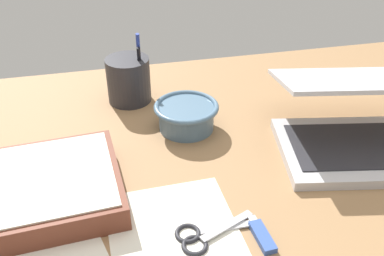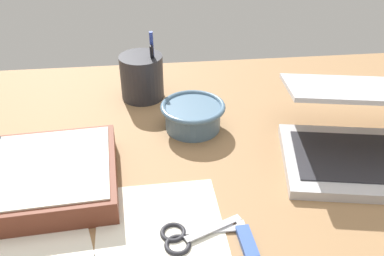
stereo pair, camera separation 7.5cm
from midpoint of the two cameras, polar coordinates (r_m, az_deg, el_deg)
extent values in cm
cube|color=#936D47|center=(74.00, -2.11, -8.12)|extent=(140.00, 100.00, 2.00)
cube|color=#B7B7BC|center=(84.67, 20.01, -2.79)|extent=(35.42, 25.94, 1.80)
cube|color=#232328|center=(84.11, 20.14, -2.23)|extent=(30.56, 19.65, 0.24)
cube|color=#B7B7BC|center=(85.45, 19.69, 6.03)|extent=(35.34, 25.50, 5.82)
cube|color=silver|center=(85.12, 19.77, 5.81)|extent=(32.42, 22.98, 4.85)
cylinder|color=slate|center=(86.17, -3.22, 1.33)|extent=(11.07, 11.07, 4.96)
torus|color=slate|center=(84.90, -3.28, 2.76)|extent=(13.03, 13.03, 1.04)
cylinder|color=#28282D|center=(96.73, -10.66, 6.26)|extent=(9.60, 9.60, 10.06)
cylinder|color=black|center=(95.61, -9.20, 7.57)|extent=(1.19, 4.55, 12.20)
cylinder|color=#233899|center=(95.10, -9.27, 8.29)|extent=(1.03, 3.34, 15.06)
cube|color=silver|center=(72.60, -20.99, -6.10)|extent=(20.19, 21.15, 0.30)
cube|color=#B7B7BC|center=(65.34, 1.36, -13.04)|extent=(9.16, 4.81, 0.30)
cube|color=#B7B7BC|center=(65.55, 1.36, -13.23)|extent=(9.46, 1.35, 0.30)
torus|color=#232328|center=(63.22, -3.13, -15.53)|extent=(3.90, 3.90, 0.70)
torus|color=#232328|center=(64.81, -3.97, -14.01)|extent=(3.90, 3.90, 0.70)
cube|color=silver|center=(63.49, -5.29, -15.68)|extent=(19.73, 27.36, 0.16)
cube|color=#33519E|center=(64.31, 6.02, -14.37)|extent=(2.34, 6.10, 1.00)
cube|color=silver|center=(66.59, 4.86, -12.21)|extent=(1.27, 1.27, 0.60)
camera|label=1|loc=(0.04, -92.86, -1.86)|focal=40.00mm
camera|label=2|loc=(0.04, 87.14, 1.86)|focal=40.00mm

